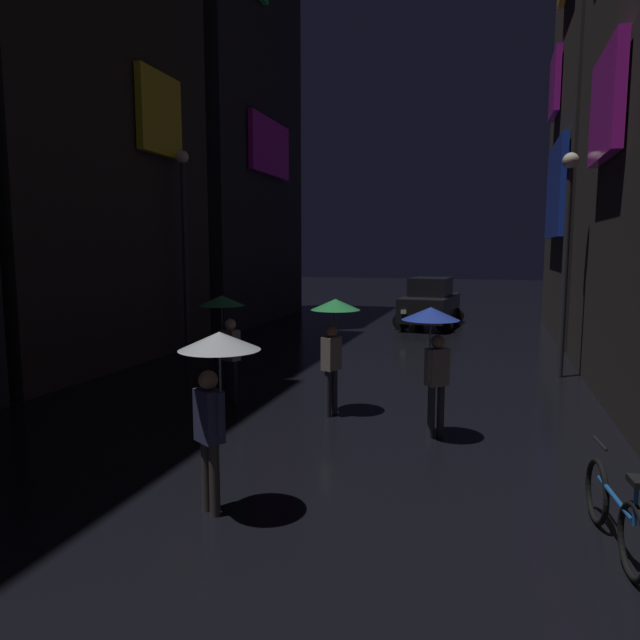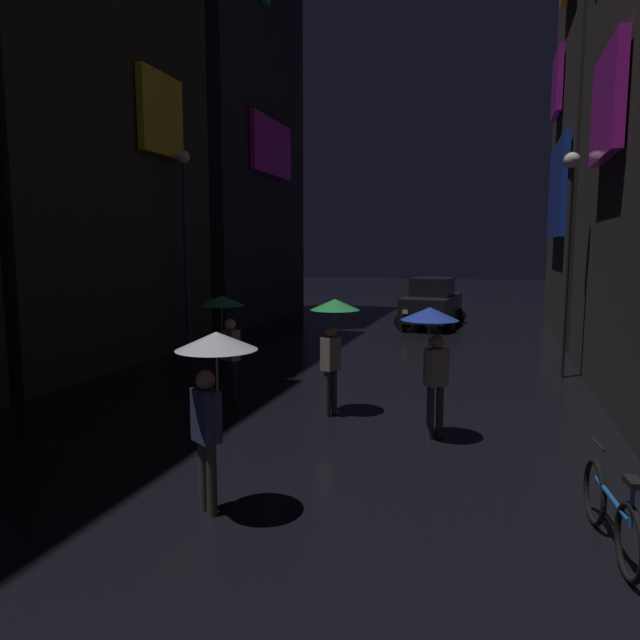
% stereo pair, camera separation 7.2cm
% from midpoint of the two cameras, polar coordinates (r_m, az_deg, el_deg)
% --- Properties ---
extents(building_left_far, '(4.25, 8.60, 19.40)m').
position_cam_midpoint_polar(building_left_far, '(25.61, -9.88, 22.12)').
color(building_left_far, '#232328').
rests_on(building_left_far, ground).
extents(building_right_far, '(4.25, 7.73, 16.30)m').
position_cam_midpoint_polar(building_right_far, '(22.76, 28.21, 19.31)').
color(building_right_far, '#2D2826').
rests_on(building_right_far, ground).
extents(pedestrian_midstreet_centre_green, '(0.90, 0.90, 2.12)m').
position_cam_midpoint_polar(pedestrian_midstreet_centre_green, '(11.29, -9.71, 0.15)').
color(pedestrian_midstreet_centre_green, black).
rests_on(pedestrian_midstreet_centre_green, ground).
extents(pedestrian_foreground_left_blue, '(0.90, 0.90, 2.12)m').
position_cam_midpoint_polar(pedestrian_foreground_left_blue, '(9.10, 10.98, -1.53)').
color(pedestrian_foreground_left_blue, '#2D2D38').
rests_on(pedestrian_foreground_left_blue, ground).
extents(pedestrian_foreground_right_clear, '(0.90, 0.90, 2.12)m').
position_cam_midpoint_polar(pedestrian_foreground_right_clear, '(6.41, -10.67, -5.11)').
color(pedestrian_foreground_right_clear, '#38332D').
rests_on(pedestrian_foreground_right_clear, ground).
extents(pedestrian_near_crossing_green, '(0.90, 0.90, 2.12)m').
position_cam_midpoint_polar(pedestrian_near_crossing_green, '(10.30, 1.22, -0.40)').
color(pedestrian_near_crossing_green, '#2D2D38').
rests_on(pedestrian_near_crossing_green, ground).
extents(bicycle_parked_at_storefront, '(0.27, 1.82, 0.96)m').
position_cam_midpoint_polar(bicycle_parked_at_storefront, '(6.71, 27.04, -16.73)').
color(bicycle_parked_at_storefront, black).
rests_on(bicycle_parked_at_storefront, ground).
extents(car_distant, '(2.51, 4.27, 1.92)m').
position_cam_midpoint_polar(car_distant, '(22.66, 10.86, 1.67)').
color(car_distant, black).
rests_on(car_distant, ground).
extents(streetlamp_left_far, '(0.36, 0.36, 5.75)m').
position_cam_midpoint_polar(streetlamp_left_far, '(16.76, -13.53, 8.82)').
color(streetlamp_left_far, '#2D2D33').
rests_on(streetlamp_left_far, ground).
extents(streetlamp_right_far, '(0.36, 0.36, 5.19)m').
position_cam_midpoint_polar(streetlamp_right_far, '(14.41, 23.31, 7.54)').
color(streetlamp_right_far, '#2D2D33').
rests_on(streetlamp_right_far, ground).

